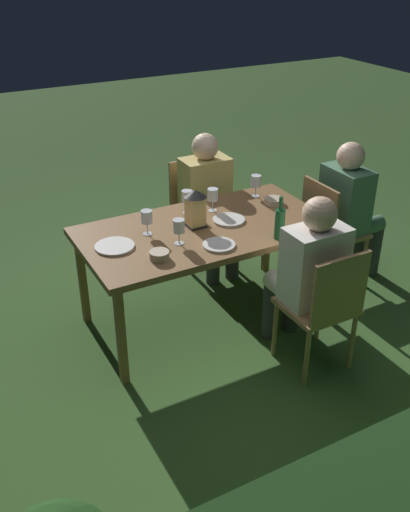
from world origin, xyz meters
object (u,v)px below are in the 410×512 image
object	(u,v)px
person_in_green	(351,205)
plate_a	(219,245)
wine_glass_d	(256,182)
green_bottle_on_table	(280,223)
wine_glass_a	(187,198)
person_in_cream	(307,269)
wine_glass_c	(213,196)
bowl_olives	(159,255)
chair_side_right_a	(324,305)
wine_glass_b	(147,218)
lantern_centerpiece	(195,206)
plate_b	(229,220)
plate_c	(115,246)
chair_head_near	(329,228)
person_in_mustard	(209,198)
dining_table	(205,235)
wine_glass_e	(179,227)
chair_side_left_a	(198,207)
bowl_bread	(274,201)

from	to	relation	value
person_in_green	plate_a	xyz separation A→B (m)	(1.34, 0.28, 0.11)
wine_glass_d	plate_a	bearing A→B (deg)	41.61
green_bottle_on_table	wine_glass_d	bearing A→B (deg)	-110.25
person_in_green	wine_glass_a	size ratio (longest dim) A/B	6.80
person_in_cream	wine_glass_c	xyz separation A→B (m)	(0.21, -0.85, 0.22)
person_in_green	bowl_olives	size ratio (longest dim) A/B	9.36
chair_side_right_a	wine_glass_b	bearing A→B (deg)	-50.51
green_bottle_on_table	wine_glass_c	xyz separation A→B (m)	(0.17, -0.58, 0.01)
chair_side_right_a	plate_a	xyz separation A→B (m)	(0.43, -0.56, 0.27)
wine_glass_a	lantern_centerpiece	bearing A→B (deg)	77.29
lantern_centerpiece	wine_glass_c	xyz separation A→B (m)	(-0.22, -0.16, -0.03)
bowl_olives	plate_b	bearing A→B (deg)	-157.63
plate_c	wine_glass_b	bearing A→B (deg)	-163.92
lantern_centerpiece	plate_b	world-z (taller)	lantern_centerpiece
chair_head_near	person_in_cream	world-z (taller)	person_in_cream
plate_a	wine_glass_d	bearing A→B (deg)	-138.39
person_in_mustard	dining_table	bearing A→B (deg)	59.28
chair_head_near	plate_b	xyz separation A→B (m)	(0.90, -0.01, 0.27)
wine_glass_b	plate_a	bearing A→B (deg)	131.91
green_bottle_on_table	bowl_olives	bearing A→B (deg)	-8.15
dining_table	wine_glass_c	world-z (taller)	wine_glass_c
lantern_centerpiece	plate_c	distance (m)	0.61
wine_glass_e	person_in_green	bearing A→B (deg)	-175.15
chair_head_near	wine_glass_a	xyz separation A→B (m)	(1.10, -0.27, 0.37)
chair_side_right_a	person_in_mustard	xyz separation A→B (m)	(0.00, -1.48, 0.15)
person_in_mustard	wine_glass_c	bearing A→B (deg)	64.51
wine_glass_c	person_in_mustard	bearing A→B (deg)	-115.49
dining_table	bowl_olives	bearing A→B (deg)	29.40
person_in_mustard	bowl_olives	distance (m)	1.23
person_in_cream	chair_side_left_a	distance (m)	1.49
chair_head_near	person_in_mustard	distance (m)	0.97
chair_side_right_a	plate_a	distance (m)	0.75
wine_glass_b	wine_glass_c	size ratio (longest dim) A/B	1.00
dining_table	wine_glass_a	distance (m)	0.32
chair_head_near	chair_side_left_a	distance (m)	1.10
wine_glass_c	bowl_olives	world-z (taller)	wine_glass_c
person_in_mustard	green_bottle_on_table	xyz separation A→B (m)	(0.03, 1.01, 0.21)
chair_side_right_a	green_bottle_on_table	xyz separation A→B (m)	(0.03, -0.47, 0.37)
person_in_mustard	plate_a	distance (m)	1.03
person_in_green	bowl_bread	world-z (taller)	person_in_green
green_bottle_on_table	bowl_bread	distance (m)	0.56
person_in_cream	bowl_bread	distance (m)	0.80
wine_glass_c	bowl_bread	world-z (taller)	wine_glass_c
plate_c	bowl_olives	xyz separation A→B (m)	(-0.19, 0.27, 0.02)
plate_b	wine_glass_a	bearing A→B (deg)	-53.05
wine_glass_d	bowl_bread	xyz separation A→B (m)	(-0.04, 0.18, -0.09)
chair_head_near	chair_side_right_a	world-z (taller)	same
person_in_green	plate_c	distance (m)	1.94
dining_table	wine_glass_b	world-z (taller)	wine_glass_b
wine_glass_c	wine_glass_d	xyz separation A→B (m)	(-0.41, -0.08, 0.00)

